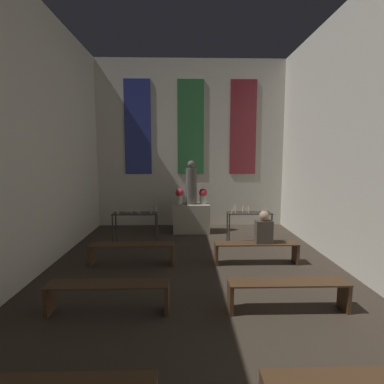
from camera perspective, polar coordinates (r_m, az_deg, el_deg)
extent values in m
cube|color=silver|center=(10.18, -0.26, 9.10)|extent=(6.48, 0.12, 5.52)
cube|color=navy|center=(10.25, -10.29, 12.07)|extent=(0.87, 0.03, 3.09)
cube|color=#33723F|center=(10.13, -0.25, 12.23)|extent=(0.87, 0.03, 3.09)
cube|color=maroon|center=(10.32, 9.72, 12.04)|extent=(0.87, 0.03, 3.09)
cube|color=#ADA38E|center=(9.36, -0.12, -4.96)|extent=(1.11, 0.69, 0.89)
cylinder|color=#5B5651|center=(9.21, -0.13, 1.12)|extent=(0.33, 0.33, 1.11)
sphere|color=#5B5651|center=(9.17, -0.13, 5.28)|extent=(0.23, 0.23, 0.23)
cylinder|color=beige|center=(9.26, -2.36, -1.49)|extent=(0.20, 0.20, 0.26)
sphere|color=#DB3342|center=(9.23, -2.37, -0.14)|extent=(0.26, 0.26, 0.26)
cylinder|color=beige|center=(9.28, 2.11, -1.48)|extent=(0.20, 0.20, 0.26)
sphere|color=#DB3342|center=(9.25, 2.12, -0.13)|extent=(0.26, 0.26, 0.26)
cube|color=#332D28|center=(8.10, -10.77, -4.03)|extent=(1.18, 0.44, 0.02)
cylinder|color=#332D28|center=(8.12, -14.87, -7.21)|extent=(0.04, 0.04, 0.84)
cylinder|color=#332D28|center=(7.94, -6.89, -7.35)|extent=(0.04, 0.04, 0.84)
cylinder|color=#332D28|center=(8.48, -14.27, -6.59)|extent=(0.04, 0.04, 0.84)
cylinder|color=#332D28|center=(8.31, -6.64, -6.71)|extent=(0.04, 0.04, 0.84)
cylinder|color=silver|center=(8.10, -10.36, -3.58)|extent=(0.02, 0.02, 0.11)
sphere|color=#F9CC4C|center=(8.09, -10.37, -3.12)|extent=(0.02, 0.02, 0.02)
cylinder|color=silver|center=(8.19, -6.84, -3.32)|extent=(0.02, 0.02, 0.12)
sphere|color=#F9CC4C|center=(8.18, -6.85, -2.81)|extent=(0.02, 0.02, 0.02)
cylinder|color=silver|center=(7.94, -10.02, -3.75)|extent=(0.02, 0.02, 0.11)
sphere|color=#F9CC4C|center=(7.93, -10.04, -3.27)|extent=(0.02, 0.02, 0.02)
cylinder|color=silver|center=(7.91, -7.85, -3.54)|extent=(0.02, 0.02, 0.17)
sphere|color=#F9CC4C|center=(7.89, -7.86, -2.84)|extent=(0.02, 0.02, 0.02)
cylinder|color=silver|center=(8.12, -11.40, -3.56)|extent=(0.02, 0.02, 0.11)
sphere|color=#F9CC4C|center=(8.11, -11.41, -3.10)|extent=(0.02, 0.02, 0.02)
cylinder|color=silver|center=(8.19, -12.38, -3.34)|extent=(0.02, 0.02, 0.15)
sphere|color=#F9CC4C|center=(8.18, -12.40, -2.74)|extent=(0.02, 0.02, 0.02)
cylinder|color=silver|center=(8.05, -14.09, -3.57)|extent=(0.02, 0.02, 0.15)
sphere|color=#F9CC4C|center=(8.04, -14.11, -2.97)|extent=(0.02, 0.02, 0.02)
cylinder|color=silver|center=(7.98, -13.81, -3.70)|extent=(0.02, 0.02, 0.14)
sphere|color=#F9CC4C|center=(7.97, -13.83, -3.13)|extent=(0.02, 0.02, 0.02)
cylinder|color=silver|center=(8.17, -11.60, -3.41)|extent=(0.02, 0.02, 0.14)
sphere|color=#F9CC4C|center=(8.16, -11.61, -2.85)|extent=(0.02, 0.02, 0.02)
cylinder|color=silver|center=(8.25, -14.07, -3.46)|extent=(0.02, 0.02, 0.11)
sphere|color=#F9CC4C|center=(8.24, -14.08, -3.00)|extent=(0.02, 0.02, 0.02)
cylinder|color=silver|center=(8.23, -12.01, -3.27)|extent=(0.02, 0.02, 0.16)
sphere|color=#F9CC4C|center=(8.21, -12.02, -2.65)|extent=(0.02, 0.02, 0.02)
cylinder|color=silver|center=(8.16, -6.87, -3.19)|extent=(0.02, 0.02, 0.18)
sphere|color=#F9CC4C|center=(8.14, -6.88, -2.50)|extent=(0.02, 0.02, 0.02)
cube|color=#332D28|center=(8.18, 10.85, -3.93)|extent=(1.18, 0.44, 0.02)
cylinder|color=#332D28|center=(7.99, 7.10, -7.26)|extent=(0.04, 0.04, 0.84)
cylinder|color=#332D28|center=(8.23, 14.92, -7.03)|extent=(0.04, 0.04, 0.84)
cylinder|color=#332D28|center=(8.36, 6.71, -6.63)|extent=(0.04, 0.04, 0.84)
cylinder|color=#332D28|center=(8.59, 14.20, -6.43)|extent=(0.04, 0.04, 0.84)
cylinder|color=silver|center=(8.35, 10.70, -3.20)|extent=(0.02, 0.02, 0.13)
sphere|color=#F9CC4C|center=(8.34, 10.71, -2.69)|extent=(0.02, 0.02, 0.02)
cylinder|color=silver|center=(8.07, 10.75, -3.48)|extent=(0.02, 0.02, 0.14)
sphere|color=#F9CC4C|center=(8.06, 10.77, -2.89)|extent=(0.02, 0.02, 0.02)
cylinder|color=silver|center=(8.19, 7.86, -3.45)|extent=(0.02, 0.02, 0.09)
sphere|color=#F9CC4C|center=(8.18, 7.87, -3.05)|extent=(0.02, 0.02, 0.02)
cylinder|color=silver|center=(8.23, 10.36, -3.45)|extent=(0.02, 0.02, 0.09)
sphere|color=#F9CC4C|center=(8.22, 10.37, -3.04)|extent=(0.02, 0.02, 0.02)
cylinder|color=silver|center=(8.05, 8.33, -3.41)|extent=(0.02, 0.02, 0.16)
sphere|color=#F9CC4C|center=(8.03, 8.34, -2.78)|extent=(0.02, 0.02, 0.02)
cylinder|color=silver|center=(7.91, 7.57, -3.76)|extent=(0.02, 0.02, 0.11)
sphere|color=#F9CC4C|center=(7.90, 7.58, -3.29)|extent=(0.02, 0.02, 0.02)
cylinder|color=silver|center=(8.23, 9.65, -3.33)|extent=(0.02, 0.02, 0.12)
sphere|color=#F9CC4C|center=(8.22, 9.66, -2.82)|extent=(0.02, 0.02, 0.02)
cylinder|color=silver|center=(8.27, 8.11, -3.11)|extent=(0.02, 0.02, 0.17)
sphere|color=#F9CC4C|center=(8.25, 8.12, -2.46)|extent=(0.02, 0.02, 0.02)
cylinder|color=silver|center=(8.20, 9.68, -3.26)|extent=(0.02, 0.02, 0.15)
sphere|color=#F9CC4C|center=(8.18, 9.69, -2.65)|extent=(0.02, 0.02, 0.02)
cylinder|color=silver|center=(8.36, 13.25, -3.37)|extent=(0.02, 0.02, 0.09)
sphere|color=#F9CC4C|center=(8.35, 13.26, -2.97)|extent=(0.02, 0.02, 0.02)
cylinder|color=silver|center=(8.40, 13.84, -3.31)|extent=(0.02, 0.02, 0.10)
sphere|color=#F9CC4C|center=(8.39, 13.85, -2.90)|extent=(0.02, 0.02, 0.02)
cylinder|color=silver|center=(8.10, 13.33, -3.66)|extent=(0.02, 0.02, 0.10)
sphere|color=#F9CC4C|center=(8.09, 13.34, -3.23)|extent=(0.02, 0.02, 0.02)
cube|color=#4C331E|center=(3.37, 30.91, -28.68)|extent=(1.82, 0.36, 0.03)
cube|color=#4C331E|center=(4.86, -15.71, -16.53)|extent=(1.82, 0.36, 0.03)
cube|color=#4C331E|center=(5.23, -25.51, -17.99)|extent=(0.06, 0.32, 0.44)
cube|color=#4C331E|center=(4.82, -4.79, -19.49)|extent=(0.06, 0.32, 0.44)
cube|color=#4C331E|center=(4.97, 17.85, -16.03)|extent=(1.82, 0.36, 0.03)
cube|color=#4C331E|center=(4.87, 7.31, -19.28)|extent=(0.06, 0.32, 0.44)
cube|color=#4C331E|center=(5.41, 27.02, -17.23)|extent=(0.06, 0.32, 0.44)
cube|color=#4C331E|center=(6.73, -11.41, -9.75)|extent=(1.82, 0.36, 0.03)
cube|color=#4C331E|center=(7.00, -18.63, -11.31)|extent=(0.06, 0.32, 0.44)
cube|color=#4C331E|center=(6.71, -3.76, -11.77)|extent=(0.06, 0.32, 0.44)
cube|color=#4C331E|center=(6.81, 12.15, -9.55)|extent=(1.82, 0.36, 0.03)
cube|color=#4C331E|center=(6.74, 4.63, -11.69)|extent=(0.06, 0.32, 0.44)
cube|color=#4C331E|center=(7.14, 19.12, -10.98)|extent=(0.06, 0.32, 0.44)
cube|color=#4C4238|center=(6.78, 13.50, -7.38)|extent=(0.36, 0.24, 0.50)
sphere|color=tan|center=(6.71, 13.59, -4.43)|extent=(0.22, 0.22, 0.22)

